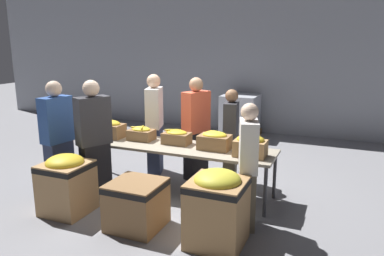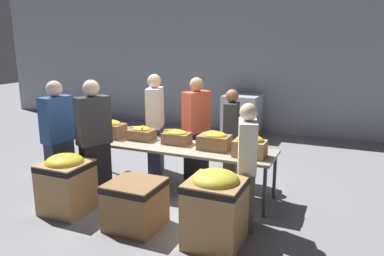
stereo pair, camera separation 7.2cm
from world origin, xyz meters
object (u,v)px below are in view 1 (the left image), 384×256
(banana_box_1, at_px, (141,133))
(donation_bin_0, at_px, (66,182))
(donation_bin_1, at_px, (137,203))
(volunteer_3, at_px, (58,139))
(pallet_stack_0, at_px, (240,116))
(volunteer_1, at_px, (155,125))
(volunteer_4, at_px, (231,137))
(banana_box_3, at_px, (215,140))
(volunteer_5, at_px, (94,141))
(banana_box_0, at_px, (110,129))
(volunteer_0, at_px, (248,167))
(donation_bin_2, at_px, (217,206))
(banana_box_4, at_px, (250,145))
(banana_box_2, at_px, (177,137))
(sorting_table, at_px, (175,148))
(volunteer_2, at_px, (196,129))

(banana_box_1, height_order, donation_bin_0, banana_box_1)
(donation_bin_1, bearing_deg, volunteer_3, 163.64)
(volunteer_3, distance_m, donation_bin_1, 1.78)
(pallet_stack_0, bearing_deg, volunteer_1, -101.97)
(volunteer_4, bearing_deg, banana_box_3, -13.10)
(volunteer_4, relative_size, volunteer_5, 0.88)
(banana_box_0, bearing_deg, pallet_stack_0, 72.78)
(banana_box_0, distance_m, volunteer_0, 2.61)
(volunteer_0, height_order, donation_bin_0, volunteer_0)
(banana_box_1, height_order, volunteer_4, volunteer_4)
(volunteer_1, bearing_deg, volunteer_5, -29.26)
(donation_bin_1, height_order, donation_bin_2, donation_bin_2)
(volunteer_1, bearing_deg, banana_box_4, 50.89)
(volunteer_4, height_order, pallet_stack_0, volunteer_4)
(banana_box_3, height_order, banana_box_4, banana_box_4)
(banana_box_1, bearing_deg, volunteer_1, 95.83)
(volunteer_0, relative_size, donation_bin_1, 2.48)
(banana_box_2, bearing_deg, donation_bin_2, -49.66)
(donation_bin_2, bearing_deg, banana_box_0, 151.46)
(banana_box_1, xyz_separation_m, donation_bin_1, (0.68, -1.31, -0.53))
(sorting_table, xyz_separation_m, banana_box_2, (-0.01, 0.09, 0.16))
(volunteer_3, xyz_separation_m, donation_bin_1, (1.62, -0.48, -0.54))
(donation_bin_1, distance_m, pallet_stack_0, 5.04)
(pallet_stack_0, bearing_deg, banana_box_0, -107.22)
(banana_box_1, height_order, banana_box_2, banana_box_1)
(banana_box_4, xyz_separation_m, volunteer_0, (0.12, -0.60, -0.11))
(volunteer_2, relative_size, volunteer_4, 1.11)
(volunteer_0, height_order, volunteer_3, volunteer_3)
(banana_box_1, xyz_separation_m, banana_box_4, (1.83, -0.18, 0.05))
(banana_box_2, distance_m, pallet_stack_0, 3.74)
(banana_box_2, height_order, banana_box_4, banana_box_4)
(banana_box_4, height_order, donation_bin_1, banana_box_4)
(sorting_table, relative_size, volunteer_3, 1.76)
(banana_box_1, bearing_deg, volunteer_3, -138.52)
(volunteer_4, bearing_deg, banana_box_2, -56.50)
(banana_box_0, height_order, volunteer_4, volunteer_4)
(donation_bin_0, relative_size, donation_bin_1, 1.28)
(volunteer_3, distance_m, donation_bin_0, 0.83)
(sorting_table, xyz_separation_m, volunteer_0, (1.32, -0.69, 0.09))
(volunteer_2, bearing_deg, sorting_table, 16.29)
(banana_box_2, relative_size, volunteer_0, 0.26)
(banana_box_0, bearing_deg, banana_box_2, 3.08)
(banana_box_0, bearing_deg, donation_bin_2, -28.54)
(banana_box_1, relative_size, volunteer_0, 0.25)
(volunteer_4, bearing_deg, pallet_stack_0, -176.84)
(banana_box_3, relative_size, donation_bin_1, 0.72)
(volunteer_3, height_order, pallet_stack_0, volunteer_3)
(sorting_table, bearing_deg, donation_bin_1, -87.87)
(banana_box_3, xyz_separation_m, volunteer_1, (-1.32, 0.61, -0.01))
(volunteer_3, relative_size, donation_bin_0, 2.12)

